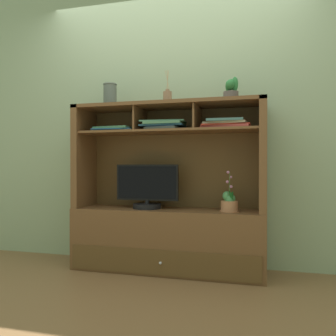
% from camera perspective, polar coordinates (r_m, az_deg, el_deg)
% --- Properties ---
extents(floor_plane, '(6.00, 6.00, 0.02)m').
position_cam_1_polar(floor_plane, '(3.25, 0.00, -16.08)').
color(floor_plane, brown).
rests_on(floor_plane, ground).
extents(back_wall, '(6.00, 0.02, 2.80)m').
position_cam_1_polar(back_wall, '(3.39, 1.12, 8.69)').
color(back_wall, '#97AD87').
rests_on(back_wall, ground).
extents(media_console, '(1.66, 0.47, 1.45)m').
position_cam_1_polar(media_console, '(3.16, 0.04, -8.09)').
color(media_console, brown).
rests_on(media_console, ground).
extents(tv_monitor, '(0.56, 0.25, 0.39)m').
position_cam_1_polar(tv_monitor, '(3.15, -3.34, -3.45)').
color(tv_monitor, black).
rests_on(tv_monitor, media_console).
extents(potted_orchid, '(0.16, 0.16, 0.33)m').
position_cam_1_polar(potted_orchid, '(3.00, 9.73, -5.93)').
color(potted_orchid, '#B67951').
rests_on(potted_orchid, media_console).
extents(potted_fern, '(0.12, 0.12, 0.16)m').
position_cam_1_polar(potted_fern, '(3.03, 9.73, -5.44)').
color(potted_fern, '#86A28E').
rests_on(potted_fern, media_console).
extents(magazine_stack_left, '(0.41, 0.28, 0.07)m').
position_cam_1_polar(magazine_stack_left, '(3.00, 9.25, 6.87)').
color(magazine_stack_left, '#A73C38').
rests_on(magazine_stack_left, media_console).
extents(magazine_stack_centre, '(0.40, 0.29, 0.08)m').
position_cam_1_polar(magazine_stack_centre, '(3.10, -0.65, 6.79)').
color(magazine_stack_centre, '#313B38').
rests_on(magazine_stack_centre, media_console).
extents(magazine_stack_right, '(0.40, 0.29, 0.04)m').
position_cam_1_polar(magazine_stack_right, '(3.27, -8.44, 6.07)').
color(magazine_stack_right, beige).
rests_on(magazine_stack_right, media_console).
extents(diffuser_bottle, '(0.08, 0.08, 0.29)m').
position_cam_1_polar(diffuser_bottle, '(3.15, -0.09, 11.20)').
color(diffuser_bottle, '#8D694D').
rests_on(diffuser_bottle, media_console).
extents(potted_succulent, '(0.14, 0.14, 0.20)m').
position_cam_1_polar(potted_succulent, '(3.08, 9.96, 11.95)').
color(potted_succulent, '#564C48').
rests_on(potted_succulent, media_console).
extents(ceramic_vase, '(0.12, 0.12, 0.20)m').
position_cam_1_polar(ceramic_vase, '(3.35, -9.19, 11.41)').
color(ceramic_vase, '#4F5A52').
rests_on(ceramic_vase, media_console).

